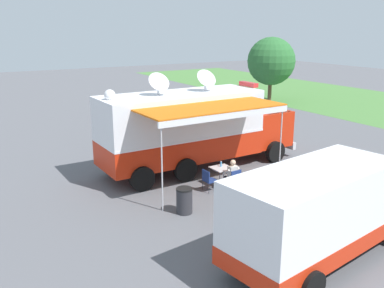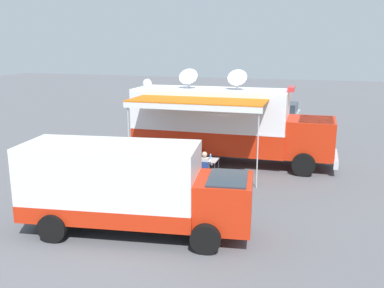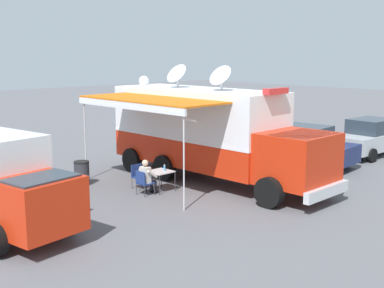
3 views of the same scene
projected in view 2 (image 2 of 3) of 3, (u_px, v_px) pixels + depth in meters
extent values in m
plane|color=#5B5B60|center=(210.00, 161.00, 20.76)|extent=(100.00, 100.00, 0.00)
cube|color=silver|center=(238.00, 151.00, 22.65)|extent=(0.22, 4.80, 0.01)
cube|color=red|center=(210.00, 138.00, 20.50)|extent=(2.66, 7.25, 1.10)
cube|color=white|center=(211.00, 109.00, 20.18)|extent=(2.66, 7.25, 1.70)
cube|color=white|center=(210.00, 127.00, 20.37)|extent=(2.68, 7.27, 0.10)
cube|color=red|center=(310.00, 138.00, 19.15)|extent=(2.35, 2.15, 1.70)
cube|color=#28333D|center=(316.00, 127.00, 18.98)|extent=(2.18, 1.52, 0.70)
cube|color=silver|center=(335.00, 159.00, 19.05)|extent=(2.38, 0.25, 0.36)
cylinder|color=black|center=(305.00, 151.00, 20.60)|extent=(0.32, 1.01, 1.00)
cylinder|color=black|center=(304.00, 165.00, 18.26)|extent=(0.32, 1.01, 1.00)
cylinder|color=black|center=(206.00, 144.00, 21.96)|extent=(0.32, 1.01, 1.00)
cylinder|color=black|center=(192.00, 156.00, 19.63)|extent=(0.32, 1.01, 1.00)
cylinder|color=black|center=(170.00, 142.00, 22.51)|extent=(0.32, 1.01, 1.00)
cylinder|color=black|center=(152.00, 153.00, 20.17)|extent=(0.32, 1.01, 1.00)
cube|color=white|center=(211.00, 90.00, 19.97)|extent=(2.66, 7.25, 0.10)
cube|color=red|center=(291.00, 89.00, 18.91)|extent=(1.11, 0.30, 0.20)
cylinder|color=silver|center=(189.00, 84.00, 20.20)|extent=(0.10, 0.10, 0.45)
cone|color=silver|center=(188.00, 75.00, 19.97)|extent=(0.74, 0.92, 0.81)
cylinder|color=silver|center=(237.00, 85.00, 19.56)|extent=(0.10, 0.10, 0.45)
cone|color=silver|center=(237.00, 76.00, 19.33)|extent=(0.74, 0.92, 0.81)
sphere|color=white|center=(147.00, 83.00, 20.79)|extent=(0.44, 0.44, 0.44)
cube|color=orange|center=(197.00, 101.00, 17.82)|extent=(2.32, 5.81, 0.06)
cube|color=white|center=(190.00, 107.00, 16.86)|extent=(0.21, 5.76, 0.24)
cylinder|color=silver|center=(258.00, 148.00, 16.51)|extent=(0.05, 0.05, 3.25)
cylinder|color=silver|center=(129.00, 139.00, 18.01)|extent=(0.05, 0.05, 3.25)
cube|color=silver|center=(208.00, 160.00, 18.24)|extent=(0.82, 0.82, 0.03)
cylinder|color=#333338|center=(218.00, 166.00, 18.57)|extent=(0.03, 0.03, 0.70)
cylinder|color=#333338|center=(215.00, 171.00, 17.87)|extent=(0.03, 0.03, 0.70)
cylinder|color=#333338|center=(202.00, 165.00, 18.77)|extent=(0.03, 0.03, 0.70)
cylinder|color=#333338|center=(198.00, 170.00, 18.08)|extent=(0.03, 0.03, 0.70)
cylinder|color=#4C99D8|center=(210.00, 157.00, 18.34)|extent=(0.07, 0.07, 0.20)
cylinder|color=white|center=(211.00, 154.00, 18.31)|extent=(0.04, 0.04, 0.02)
cube|color=navy|center=(204.00, 171.00, 17.65)|extent=(0.49, 0.49, 0.04)
cube|color=navy|center=(203.00, 167.00, 17.39)|extent=(0.05, 0.48, 0.44)
cylinder|color=#333338|center=(201.00, 174.00, 17.96)|extent=(0.02, 0.02, 0.42)
cylinder|color=#333338|center=(211.00, 175.00, 17.84)|extent=(0.02, 0.02, 0.42)
cylinder|color=#333338|center=(198.00, 177.00, 17.55)|extent=(0.02, 0.02, 0.42)
cylinder|color=#333338|center=(208.00, 178.00, 17.43)|extent=(0.02, 0.02, 0.42)
cube|color=navy|center=(189.00, 167.00, 18.24)|extent=(0.49, 0.49, 0.04)
cube|color=navy|center=(185.00, 161.00, 18.24)|extent=(0.48, 0.05, 0.44)
cylinder|color=#333338|center=(196.00, 171.00, 18.43)|extent=(0.02, 0.02, 0.42)
cylinder|color=#333338|center=(193.00, 173.00, 18.02)|extent=(0.02, 0.02, 0.42)
cylinder|color=#333338|center=(186.00, 170.00, 18.55)|extent=(0.02, 0.02, 0.42)
cylinder|color=#333338|center=(183.00, 173.00, 18.14)|extent=(0.02, 0.02, 0.42)
cube|color=silver|center=(204.00, 164.00, 17.58)|extent=(0.25, 0.37, 0.56)
sphere|color=beige|center=(205.00, 154.00, 17.48)|extent=(0.22, 0.22, 0.22)
cylinder|color=silver|center=(200.00, 162.00, 17.74)|extent=(0.43, 0.10, 0.34)
cylinder|color=silver|center=(211.00, 163.00, 17.62)|extent=(0.43, 0.10, 0.34)
cylinder|color=black|center=(203.00, 169.00, 17.84)|extent=(0.38, 0.14, 0.13)
cylinder|color=black|center=(204.00, 173.00, 18.06)|extent=(0.11, 0.11, 0.42)
cube|color=black|center=(205.00, 177.00, 18.15)|extent=(0.24, 0.11, 0.07)
cylinder|color=black|center=(208.00, 170.00, 17.78)|extent=(0.38, 0.14, 0.13)
cylinder|color=black|center=(209.00, 174.00, 18.00)|extent=(0.11, 0.11, 0.42)
cube|color=black|center=(209.00, 177.00, 18.10)|extent=(0.24, 0.11, 0.07)
cylinder|color=#2D2D33|center=(136.00, 171.00, 17.61)|extent=(0.56, 0.56, 0.85)
cylinder|color=black|center=(136.00, 161.00, 17.51)|extent=(0.57, 0.57, 0.06)
cube|color=white|center=(111.00, 180.00, 12.72)|extent=(2.85, 5.45, 2.20)
cube|color=red|center=(112.00, 207.00, 12.91)|extent=(2.87, 5.48, 0.50)
cube|color=red|center=(224.00, 202.00, 12.30)|extent=(2.11, 1.86, 1.40)
cube|color=#28333D|center=(228.00, 187.00, 12.19)|extent=(1.82, 1.34, 0.60)
cylinder|color=black|center=(214.00, 210.00, 13.54)|extent=(0.38, 0.87, 0.84)
cylinder|color=black|center=(205.00, 239.00, 11.52)|extent=(0.38, 0.87, 0.84)
cylinder|color=black|center=(82.00, 202.00, 14.22)|extent=(0.38, 0.87, 0.84)
cylinder|color=black|center=(52.00, 228.00, 12.20)|extent=(0.38, 0.87, 0.84)
cube|color=#B2B5BA|center=(283.00, 119.00, 28.14)|extent=(4.25, 1.92, 0.76)
cube|color=#28333D|center=(284.00, 108.00, 28.11)|extent=(2.14, 1.66, 0.68)
cylinder|color=black|center=(295.00, 129.00, 26.74)|extent=(0.65, 0.24, 0.64)
cylinder|color=black|center=(266.00, 127.00, 27.32)|extent=(0.65, 0.24, 0.64)
cylinder|color=black|center=(299.00, 122.00, 29.14)|extent=(0.65, 0.24, 0.64)
cylinder|color=black|center=(273.00, 121.00, 29.71)|extent=(0.65, 0.24, 0.64)
cube|color=navy|center=(262.00, 130.00, 24.63)|extent=(2.21, 4.36, 0.76)
cube|color=#28333D|center=(260.00, 118.00, 24.49)|extent=(1.80, 2.25, 0.68)
cylinder|color=black|center=(285.00, 134.00, 25.32)|extent=(0.28, 0.66, 0.64)
cylinder|color=black|center=(285.00, 141.00, 23.60)|extent=(0.28, 0.66, 0.64)
cylinder|color=black|center=(241.00, 132.00, 25.83)|extent=(0.28, 0.66, 0.64)
cylinder|color=black|center=(238.00, 139.00, 24.12)|extent=(0.28, 0.66, 0.64)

